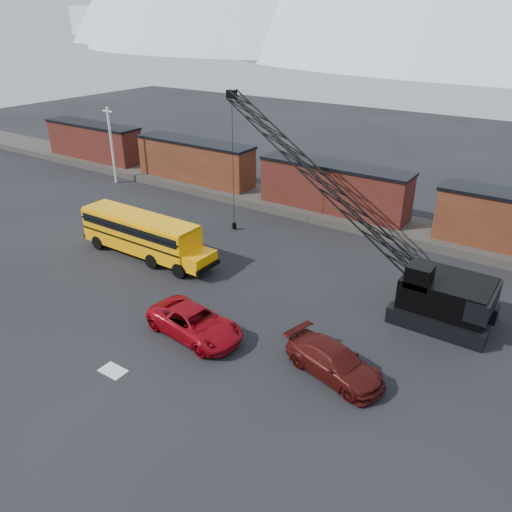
{
  "coord_description": "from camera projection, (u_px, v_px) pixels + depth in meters",
  "views": [
    {
      "loc": [
        18.08,
        -16.79,
        16.46
      ],
      "look_at": [
        2.44,
        6.22,
        3.0
      ],
      "focal_mm": 35.0,
      "sensor_mm": 36.0,
      "label": 1
    }
  ],
  "objects": [
    {
      "name": "ground",
      "position": [
        161.0,
        331.0,
        28.82
      ],
      "size": [
        160.0,
        160.0,
        0.0
      ],
      "primitive_type": "plane",
      "color": "black",
      "rests_on": "ground"
    },
    {
      "name": "gravel_berm",
      "position": [
        332.0,
        213.0,
        45.04
      ],
      "size": [
        120.0,
        5.0,
        0.7
      ],
      "primitive_type": "cube",
      "color": "#453F39",
      "rests_on": "ground"
    },
    {
      "name": "boxcar_west_far",
      "position": [
        94.0,
        141.0,
        60.19
      ],
      "size": [
        13.7,
        3.1,
        4.17
      ],
      "color": "#561B18",
      "rests_on": "gravel_berm"
    },
    {
      "name": "boxcar_west_near",
      "position": [
        195.0,
        161.0,
        52.09
      ],
      "size": [
        13.7,
        3.1,
        4.17
      ],
      "color": "#4B2015",
      "rests_on": "gravel_berm"
    },
    {
      "name": "boxcar_mid",
      "position": [
        334.0,
        187.0,
        43.99
      ],
      "size": [
        13.7,
        3.1,
        4.17
      ],
      "color": "#561B18",
      "rests_on": "gravel_berm"
    },
    {
      "name": "utility_pole",
      "position": [
        112.0,
        145.0,
        52.56
      ],
      "size": [
        1.4,
        0.24,
        8.0
      ],
      "color": "silver",
      "rests_on": "ground"
    },
    {
      "name": "snow_patch",
      "position": [
        113.0,
        371.0,
        25.58
      ],
      "size": [
        1.4,
        0.9,
        0.02
      ],
      "primitive_type": "cube",
      "color": "silver",
      "rests_on": "ground"
    },
    {
      "name": "school_bus",
      "position": [
        144.0,
        234.0,
        37.01
      ],
      "size": [
        11.65,
        2.65,
        3.19
      ],
      "color": "#FEA205",
      "rests_on": "ground"
    },
    {
      "name": "red_pickup",
      "position": [
        195.0,
        323.0,
        28.09
      ],
      "size": [
        6.24,
        3.41,
        1.66
      ],
      "primitive_type": "imported",
      "rotation": [
        0.0,
        0.0,
        1.46
      ],
      "color": "#990711",
      "rests_on": "ground"
    },
    {
      "name": "maroon_suv",
      "position": [
        334.0,
        362.0,
        24.98
      ],
      "size": [
        5.9,
        3.56,
        1.6
      ],
      "primitive_type": "imported",
      "rotation": [
        0.0,
        0.0,
        1.32
      ],
      "color": "#440E0C",
      "rests_on": "ground"
    },
    {
      "name": "crawler_crane",
      "position": [
        319.0,
        178.0,
        33.56
      ],
      "size": [
        21.84,
        6.9,
        11.59
      ],
      "color": "black",
      "rests_on": "ground"
    }
  ]
}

